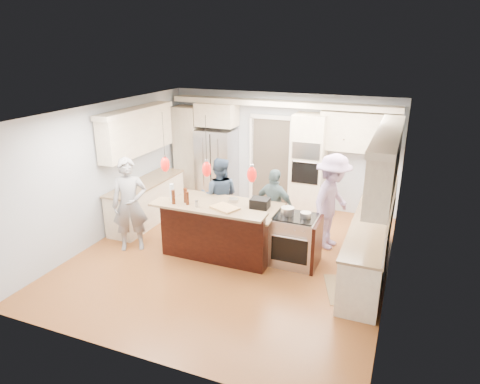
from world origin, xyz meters
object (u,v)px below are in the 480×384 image
at_px(kitchen_island, 222,228).
at_px(refrigerator, 217,165).
at_px(island_range, 296,240).
at_px(person_far_left, 220,196).
at_px(person_bar_end, 130,205).

bearing_deg(kitchen_island, refrigerator, 116.94).
distance_m(island_range, person_far_left, 1.98).
bearing_deg(person_far_left, person_bar_end, 31.61).
bearing_deg(refrigerator, island_range, -42.59).
distance_m(kitchen_island, person_bar_end, 1.80).
relative_size(island_range, person_far_left, 0.57).
relative_size(kitchen_island, island_range, 2.28).
height_order(kitchen_island, person_far_left, person_far_left).
distance_m(refrigerator, person_far_left, 2.00).
relative_size(kitchen_island, person_bar_end, 1.16).
xyz_separation_m(kitchen_island, person_far_left, (-0.41, 0.78, 0.32)).
bearing_deg(kitchen_island, island_range, 3.08).
bearing_deg(island_range, person_far_left, 158.86).
bearing_deg(person_far_left, island_range, 144.64).
xyz_separation_m(island_range, person_far_left, (-1.82, 0.70, 0.35)).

